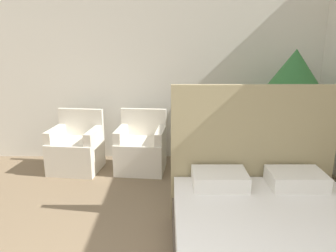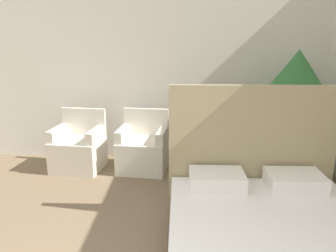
% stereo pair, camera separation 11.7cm
% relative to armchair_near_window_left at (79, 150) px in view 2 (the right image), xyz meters
% --- Properties ---
extents(wall_back, '(10.00, 0.06, 2.90)m').
position_rel_armchair_near_window_left_xyz_m(wall_back, '(0.76, 0.56, 1.17)').
color(wall_back, silver).
rests_on(wall_back, ground_plane).
extents(armchair_near_window_left, '(0.72, 0.66, 0.83)m').
position_rel_armchair_near_window_left_xyz_m(armchair_near_window_left, '(0.00, 0.00, 0.00)').
color(armchair_near_window_left, silver).
rests_on(armchair_near_window_left, ground_plane).
extents(armchair_near_window_right, '(0.71, 0.64, 0.83)m').
position_rel_armchair_near_window_left_xyz_m(armchair_near_window_right, '(0.91, 0.00, 0.00)').
color(armchair_near_window_right, silver).
rests_on(armchair_near_window_right, ground_plane).
extents(potted_palm, '(1.15, 1.15, 1.68)m').
position_rel_armchair_near_window_left_xyz_m(potted_palm, '(2.87, -0.20, 0.95)').
color(potted_palm, '#4C4C4C').
rests_on(potted_palm, ground_plane).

